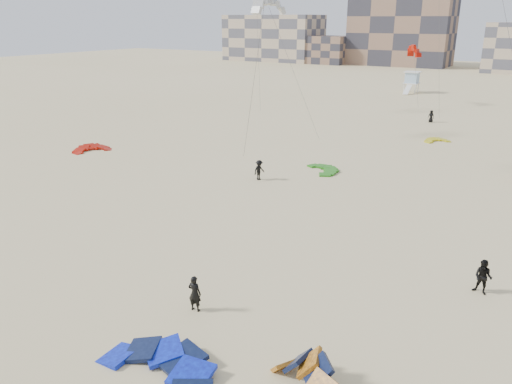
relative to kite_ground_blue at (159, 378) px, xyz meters
The scene contains 15 objects.
ground 5.08m from the kite_ground_blue, 122.74° to the left, with size 320.00×320.00×0.00m, color beige.
kite_ground_blue is the anchor object (origin of this frame).
kite_ground_red 36.72m from the kite_ground_blue, 143.02° to the left, with size 3.67×3.82×0.94m, color #B80F04, non-canonical shape.
kite_ground_green 28.80m from the kite_ground_blue, 102.40° to the left, with size 3.35×3.55×0.43m, color #198314, non-canonical shape.
kite_ground_yellow 45.02m from the kite_ground_blue, 90.30° to the left, with size 2.63×2.76×0.51m, color #C2D010, non-canonical shape.
kitesurfer_main 4.78m from the kite_ground_blue, 111.77° to the left, with size 0.64×0.42×1.77m, color black.
kitesurfer_b 15.99m from the kite_ground_blue, 54.52° to the left, with size 0.87×0.68×1.79m, color black.
kitesurfer_c 24.84m from the kite_ground_blue, 112.86° to the left, with size 1.10×0.63×1.70m, color black.
kitesurfer_e 55.95m from the kite_ground_blue, 93.61° to the left, with size 0.77×0.50×1.57m, color black.
kite_fly_grey 43.94m from the kite_ground_blue, 115.02° to the left, with size 10.28×5.17×14.64m.
kite_fly_red 69.87m from the kite_ground_blue, 98.27° to the left, with size 5.87×10.54×8.20m.
lifeguard_tower_far 83.44m from the kite_ground_blue, 99.32° to the left, with size 2.69×5.15×3.78m.
condo_west_a 152.88m from the kite_ground_blue, 118.45° to the left, with size 30.00×15.00×14.00m, color tan.
condo_west_b 142.39m from the kite_ground_blue, 103.32° to the left, with size 28.00×14.00×18.00m, color #856550.
condo_fill_left 142.46m from the kite_ground_blue, 111.74° to the left, with size 12.00×10.00×8.00m, color #856550.
Camera 1 is at (14.02, -15.47, 12.80)m, focal length 35.00 mm.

